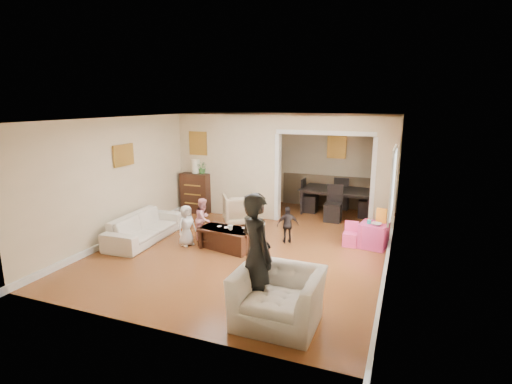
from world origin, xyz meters
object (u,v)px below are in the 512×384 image
at_px(dresser, 197,193).
at_px(coffee_cup, 230,228).
at_px(child_kneel_a, 186,226).
at_px(coffee_table, 227,238).
at_px(child_kneel_b, 203,219).
at_px(sofa, 144,227).
at_px(play_table, 374,235).
at_px(armchair_back, 240,209).
at_px(table_lamp, 196,166).
at_px(armchair_front, 278,297).
at_px(child_toddler, 288,225).
at_px(cyan_cup, 369,222).
at_px(adult_person, 256,255).
at_px(dining_table, 338,202).

relative_size(dresser, coffee_cup, 10.09).
distance_m(coffee_cup, child_kneel_a, 0.96).
bearing_deg(coffee_table, child_kneel_b, 156.80).
xyz_separation_m(sofa, play_table, (4.62, 1.34, -0.03)).
distance_m(armchair_back, table_lamp, 1.81).
relative_size(play_table, child_kneel_b, 0.57).
relative_size(sofa, table_lamp, 5.43).
xyz_separation_m(armchair_front, child_toddler, (-0.77, 3.02, 0.03)).
xyz_separation_m(play_table, cyan_cup, (-0.10, -0.05, 0.29)).
bearing_deg(armchair_back, dresser, -51.92).
distance_m(armchair_front, table_lamp, 5.85).
height_order(coffee_cup, child_toddler, child_toddler).
bearing_deg(adult_person, table_lamp, -12.50).
relative_size(cyan_cup, child_kneel_a, 0.09).
bearing_deg(table_lamp, cyan_cup, -13.14).
height_order(armchair_front, coffee_table, armchair_front).
bearing_deg(adult_person, armchair_front, -160.43).
height_order(sofa, coffee_cup, sofa).
height_order(adult_person, child_toddler, adult_person).
relative_size(sofa, coffee_cup, 18.46).
distance_m(table_lamp, child_kneel_b, 2.35).
distance_m(dresser, cyan_cup, 4.69).
xyz_separation_m(play_table, adult_person, (-1.29, -3.28, 0.62)).
height_order(table_lamp, coffee_table, table_lamp).
xyz_separation_m(sofa, armchair_front, (3.68, -2.06, 0.08)).
height_order(dining_table, child_kneel_a, child_kneel_a).
relative_size(sofa, armchair_front, 1.73).
bearing_deg(armchair_back, child_kneel_b, 45.33).
bearing_deg(coffee_table, adult_person, -55.65).
bearing_deg(armchair_front, coffee_table, 128.96).
relative_size(coffee_table, coffee_cup, 10.43).
relative_size(sofa, armchair_back, 2.43).
bearing_deg(play_table, child_kneel_a, -160.38).
xyz_separation_m(cyan_cup, dining_table, (-1.00, 2.19, -0.21)).
relative_size(armchair_back, coffee_table, 0.73).
xyz_separation_m(sofa, dining_table, (3.51, 3.49, 0.05)).
bearing_deg(play_table, dining_table, 117.22).
relative_size(child_kneel_b, child_toddler, 1.16).
relative_size(armchair_front, table_lamp, 3.13).
height_order(child_kneel_a, child_kneel_b, child_kneel_b).
bearing_deg(cyan_cup, armchair_front, -104.01).
bearing_deg(child_toddler, table_lamp, -52.84).
relative_size(child_kneel_a, child_kneel_b, 0.93).
relative_size(armchair_front, child_kneel_b, 1.24).
relative_size(sofa, child_kneel_a, 2.30).
height_order(coffee_table, child_toddler, child_toddler).
height_order(armchair_back, adult_person, adult_person).
relative_size(sofa, child_kneel_b, 2.15).
xyz_separation_m(sofa, dresser, (-0.05, 2.36, 0.25)).
bearing_deg(child_toddler, coffee_table, 8.03).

